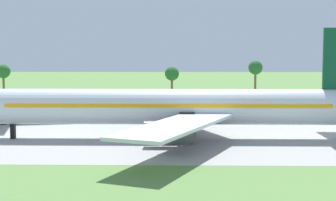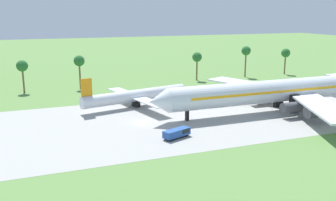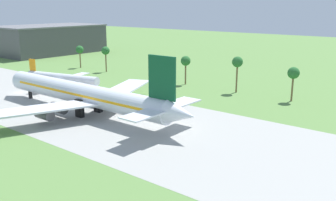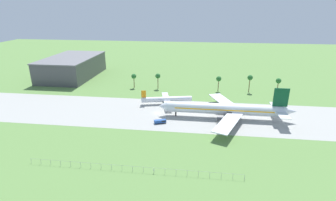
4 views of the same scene
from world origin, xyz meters
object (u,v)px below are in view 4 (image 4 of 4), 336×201
(no_stopping_sign, at_px, (154,171))
(terminal_building, at_px, (72,67))
(jet_airliner, at_px, (226,109))
(baggage_tug, at_px, (161,121))
(regional_aircraft, at_px, (166,99))

(no_stopping_sign, relative_size, terminal_building, 0.03)
(jet_airliner, relative_size, baggage_tug, 11.24)
(terminal_building, bearing_deg, jet_airliner, -30.61)
(regional_aircraft, bearing_deg, jet_airliner, -26.78)
(regional_aircraft, distance_m, no_stopping_sign, 70.63)
(baggage_tug, bearing_deg, regional_aircraft, 91.53)
(terminal_building, bearing_deg, regional_aircraft, -32.06)
(jet_airliner, distance_m, baggage_tug, 35.63)
(baggage_tug, height_order, terminal_building, terminal_building)
(no_stopping_sign, bearing_deg, baggage_tug, 95.47)
(jet_airliner, height_order, no_stopping_sign, jet_airliner)
(baggage_tug, bearing_deg, jet_airliner, 17.38)
(baggage_tug, relative_size, no_stopping_sign, 3.81)
(no_stopping_sign, height_order, terminal_building, terminal_building)
(jet_airliner, xyz_separation_m, no_stopping_sign, (-29.70, -53.03, -4.20))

